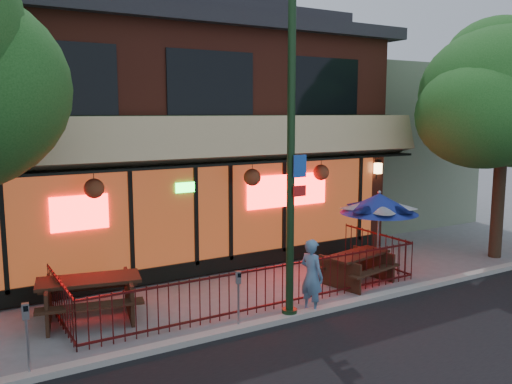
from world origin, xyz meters
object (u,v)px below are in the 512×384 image
(pedestrian, at_px, (312,276))
(parking_meter_far, at_px, (27,328))
(picnic_table_left, at_px, (89,292))
(picnic_table_right, at_px, (357,263))
(patio_umbrella, at_px, (379,203))
(parking_meter_near, at_px, (238,290))
(street_light, at_px, (291,168))
(street_tree_right, at_px, (504,88))

(pedestrian, height_order, parking_meter_far, pedestrian)
(parking_meter_far, bearing_deg, picnic_table_left, 54.36)
(picnic_table_left, bearing_deg, parking_meter_far, -125.64)
(picnic_table_left, height_order, picnic_table_right, picnic_table_left)
(patio_umbrella, distance_m, parking_meter_near, 5.10)
(picnic_table_right, relative_size, parking_meter_far, 1.59)
(street_light, relative_size, picnic_table_left, 2.98)
(street_light, distance_m, parking_meter_near, 2.64)
(street_light, distance_m, parking_meter_far, 5.57)
(street_light, height_order, picnic_table_left, street_light)
(patio_umbrella, relative_size, parking_meter_far, 1.80)
(street_tree_right, bearing_deg, patio_umbrella, 176.89)
(street_light, bearing_deg, parking_meter_near, 179.87)
(street_tree_right, distance_m, picnic_table_left, 12.49)
(street_tree_right, relative_size, patio_umbrella, 3.08)
(street_tree_right, distance_m, parking_meter_near, 10.19)
(picnic_table_right, relative_size, pedestrian, 1.26)
(street_light, xyz_separation_m, picnic_table_left, (-3.60, 2.07, -2.57))
(street_tree_right, relative_size, parking_meter_far, 5.54)
(street_tree_right, distance_m, picnic_table_right, 6.89)
(picnic_table_left, relative_size, parking_meter_far, 1.85)
(patio_umbrella, height_order, pedestrian, patio_umbrella)
(street_light, xyz_separation_m, pedestrian, (0.60, 0.05, -2.35))
(patio_umbrella, xyz_separation_m, parking_meter_near, (-4.82, -1.23, -1.13))
(picnic_table_right, distance_m, patio_umbrella, 1.66)
(parking_meter_near, relative_size, parking_meter_far, 0.95)
(picnic_table_right, bearing_deg, picnic_table_left, 171.44)
(street_tree_right, xyz_separation_m, picnic_table_right, (-5.25, 0.11, -4.46))
(parking_meter_far, bearing_deg, pedestrian, 0.51)
(street_light, height_order, picnic_table_right, street_light)
(picnic_table_left, bearing_deg, picnic_table_right, -8.56)
(street_light, xyz_separation_m, parking_meter_near, (-1.22, 0.00, -2.34))
(picnic_table_left, distance_m, parking_meter_near, 3.16)
(street_light, relative_size, pedestrian, 4.36)
(street_tree_right, height_order, picnic_table_right, street_tree_right)
(street_tree_right, relative_size, pedestrian, 4.37)
(patio_umbrella, bearing_deg, picnic_table_right, -171.02)
(street_light, height_order, pedestrian, street_light)
(street_light, bearing_deg, picnic_table_left, 150.17)
(parking_meter_near, bearing_deg, picnic_table_left, 139.13)
(picnic_table_right, xyz_separation_m, patio_umbrella, (0.80, 0.13, 1.45))
(pedestrian, xyz_separation_m, parking_meter_near, (-1.82, -0.05, 0.01))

